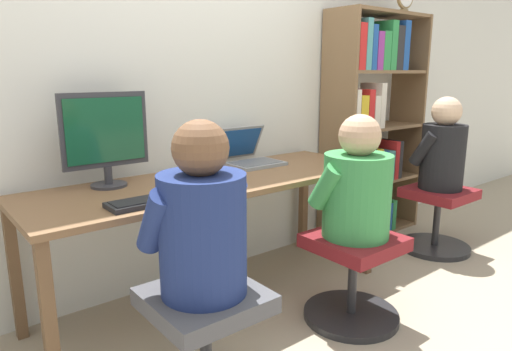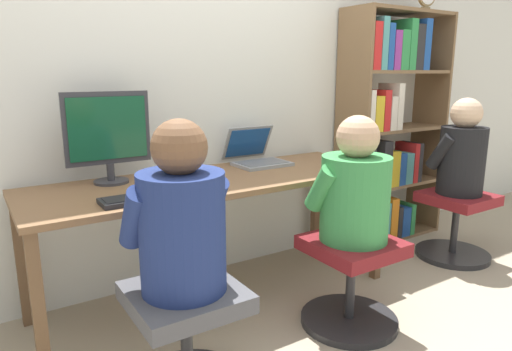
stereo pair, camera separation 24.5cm
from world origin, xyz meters
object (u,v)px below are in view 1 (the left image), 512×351
Objects in this scene: laptop at (250,156)px; person_at_monitor at (202,221)px; person_at_laptop at (357,186)px; office_chair_side at (437,216)px; office_chair_left at (206,341)px; desktop_monitor at (106,138)px; keyboard at (152,200)px; person_near_shelf at (443,149)px; office_chair_right at (353,274)px; bookshelf at (369,132)px.

person_at_monitor reaches higher than laptop.
office_chair_side is (1.25, 0.24, -0.47)m from person_at_laptop.
desktop_monitor is at bearing 92.04° from office_chair_left.
laptop is 0.55× the size of person_at_laptop.
keyboard is 2.18m from person_near_shelf.
keyboard is 0.59× the size of person_near_shelf.
person_near_shelf is at bearing 11.40° from office_chair_right.
person_near_shelf is (1.25, 0.25, 0.50)m from office_chair_right.
person_at_laptop is (0.93, 0.04, -0.02)m from person_at_monitor.
person_near_shelf is (2.18, 0.29, 0.50)m from office_chair_left.
person_at_laptop is at bearing -168.97° from office_chair_side.
person_near_shelf is at bearing 90.00° from office_chair_side.
laptop is 1.51m from office_chair_side.
bookshelf is (2.03, 0.81, 0.09)m from person_at_monitor.
laptop is 0.69× the size of office_chair_right.
bookshelf reaches higher than desktop_monitor.
keyboard is 0.78× the size of office_chair_side.
person_at_monitor reaches higher than keyboard.
bookshelf is at bearing 35.39° from office_chair_right.
laptop is 0.69× the size of office_chair_side.
desktop_monitor reaches higher than person_near_shelf.
person_at_laptop reaches higher than office_chair_right.
office_chair_right is 1.46m from bookshelf.
person_at_laptop is 1.24× the size of office_chair_side.
office_chair_left is at bearing -177.79° from office_chair_right.
laptop is at bearing 0.25° from desktop_monitor.
bookshelf is at bearing -1.35° from laptop.
person_at_monitor is (-0.00, -0.42, 0.01)m from keyboard.
office_chair_left is 2.26m from bookshelf.
office_chair_right is (0.93, 0.04, 0.00)m from office_chair_left.
office_chair_right is at bearing 1.93° from person_at_monitor.
office_chair_left is 1.00× the size of office_chair_side.
bookshelf is at bearing 21.73° from person_at_monitor.
person_near_shelf is at bearing -22.95° from laptop.
office_chair_side is (1.30, -0.56, -0.52)m from laptop.
person_at_laptop is at bearing 90.00° from office_chair_right.
keyboard is at bearing -169.11° from bookshelf.
person_near_shelf is at bearing -3.55° from keyboard.
desktop_monitor is at bearing 179.36° from bookshelf.
person_at_monitor is (0.00, 0.00, 0.49)m from office_chair_left.
office_chair_right is at bearing -90.00° from person_at_laptop.
person_at_monitor is at bearing -90.42° from keyboard.
person_near_shelf reaches higher than keyboard.
person_at_monitor is 0.38× the size of bookshelf.
desktop_monitor is 0.94× the size of office_chair_side.
office_chair_right is at bearing 2.21° from office_chair_left.
keyboard is 0.59× the size of person_at_monitor.
keyboard is 1.12m from office_chair_right.
bookshelf reaches higher than person_at_laptop.
person_at_laptop reaches higher than laptop.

